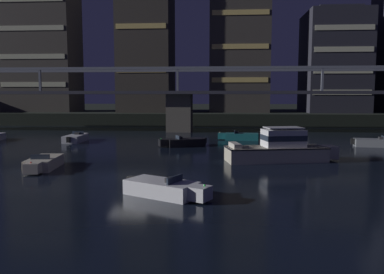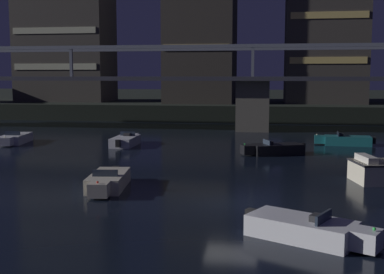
{
  "view_description": "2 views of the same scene",
  "coord_description": "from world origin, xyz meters",
  "px_view_note": "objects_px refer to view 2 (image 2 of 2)",
  "views": [
    {
      "loc": [
        6.02,
        -24.92,
        5.33
      ],
      "look_at": [
        3.12,
        15.35,
        1.01
      ],
      "focal_mm": 36.29,
      "sensor_mm": 36.0,
      "label": 1
    },
    {
      "loc": [
        1.6,
        -23.18,
        6.05
      ],
      "look_at": [
        -4.12,
        14.62,
        1.37
      ],
      "focal_mm": 46.61,
      "sensor_mm": 36.0,
      "label": 2
    }
  ],
  "objects_px": {
    "speedboat_near_right": "(307,229)",
    "speedboat_far_right": "(126,141)",
    "speedboat_mid_right": "(108,181)",
    "tower_west_low": "(65,15)",
    "river_bridge": "(253,91)",
    "speedboat_mid_center": "(274,149)",
    "speedboat_far_left": "(15,139)",
    "speedboat_near_center": "(345,140)"
  },
  "relations": [
    {
      "from": "speedboat_far_right",
      "to": "speedboat_near_center",
      "type": "bearing_deg",
      "value": 9.4
    },
    {
      "from": "speedboat_mid_right",
      "to": "speedboat_far_right",
      "type": "xyz_separation_m",
      "value": [
        -3.77,
        16.51,
        0.0
      ]
    },
    {
      "from": "speedboat_near_right",
      "to": "river_bridge",
      "type": "bearing_deg",
      "value": 94.74
    },
    {
      "from": "river_bridge",
      "to": "speedboat_far_right",
      "type": "height_order",
      "value": "river_bridge"
    },
    {
      "from": "river_bridge",
      "to": "speedboat_mid_right",
      "type": "height_order",
      "value": "river_bridge"
    },
    {
      "from": "speedboat_far_left",
      "to": "speedboat_near_right",
      "type": "bearing_deg",
      "value": -44.32
    },
    {
      "from": "tower_west_low",
      "to": "speedboat_near_center",
      "type": "xyz_separation_m",
      "value": [
        37.81,
        -29.1,
        -15.0
      ]
    },
    {
      "from": "speedboat_near_center",
      "to": "speedboat_mid_center",
      "type": "relative_size",
      "value": 1.03
    },
    {
      "from": "speedboat_far_left",
      "to": "speedboat_mid_center",
      "type": "bearing_deg",
      "value": -7.4
    },
    {
      "from": "speedboat_mid_center",
      "to": "speedboat_mid_right",
      "type": "height_order",
      "value": "same"
    },
    {
      "from": "tower_west_low",
      "to": "speedboat_mid_center",
      "type": "xyz_separation_m",
      "value": [
        31.55,
        -35.36,
        -15.0
      ]
    },
    {
      "from": "tower_west_low",
      "to": "speedboat_near_center",
      "type": "height_order",
      "value": "tower_west_low"
    },
    {
      "from": "tower_west_low",
      "to": "speedboat_far_right",
      "type": "relative_size",
      "value": 5.15
    },
    {
      "from": "speedboat_near_right",
      "to": "speedboat_far_right",
      "type": "relative_size",
      "value": 0.94
    },
    {
      "from": "speedboat_far_right",
      "to": "river_bridge",
      "type": "bearing_deg",
      "value": 53.18
    },
    {
      "from": "speedboat_near_center",
      "to": "speedboat_mid_center",
      "type": "distance_m",
      "value": 8.85
    },
    {
      "from": "speedboat_mid_right",
      "to": "speedboat_far_right",
      "type": "bearing_deg",
      "value": 102.85
    },
    {
      "from": "river_bridge",
      "to": "speedboat_near_right",
      "type": "xyz_separation_m",
      "value": [
        3.13,
        -37.78,
        -4.03
      ]
    },
    {
      "from": "speedboat_near_right",
      "to": "speedboat_far_left",
      "type": "height_order",
      "value": "same"
    },
    {
      "from": "river_bridge",
      "to": "tower_west_low",
      "type": "xyz_separation_m",
      "value": [
        -29.36,
        18.07,
        10.97
      ]
    },
    {
      "from": "river_bridge",
      "to": "speedboat_far_left",
      "type": "xyz_separation_m",
      "value": [
        -20.93,
        -14.28,
        -4.03
      ]
    },
    {
      "from": "river_bridge",
      "to": "speedboat_far_left",
      "type": "relative_size",
      "value": 16.46
    },
    {
      "from": "river_bridge",
      "to": "speedboat_far_right",
      "type": "xyz_separation_m",
      "value": [
        -10.62,
        -14.19,
        -4.03
      ]
    },
    {
      "from": "speedboat_near_right",
      "to": "speedboat_far_left",
      "type": "distance_m",
      "value": 33.63
    },
    {
      "from": "tower_west_low",
      "to": "speedboat_mid_right",
      "type": "distance_m",
      "value": 55.77
    },
    {
      "from": "river_bridge",
      "to": "speedboat_near_center",
      "type": "xyz_separation_m",
      "value": [
        8.45,
        -11.03,
        -4.03
      ]
    },
    {
      "from": "speedboat_near_right",
      "to": "speedboat_mid_center",
      "type": "relative_size",
      "value": 0.97
    },
    {
      "from": "river_bridge",
      "to": "speedboat_mid_right",
      "type": "relative_size",
      "value": 16.46
    },
    {
      "from": "speedboat_mid_right",
      "to": "speedboat_far_right",
      "type": "relative_size",
      "value": 1.01
    },
    {
      "from": "speedboat_far_left",
      "to": "speedboat_far_right",
      "type": "xyz_separation_m",
      "value": [
        10.31,
        0.1,
        0.0
      ]
    },
    {
      "from": "speedboat_far_left",
      "to": "tower_west_low",
      "type": "bearing_deg",
      "value": 104.6
    },
    {
      "from": "tower_west_low",
      "to": "speedboat_near_right",
      "type": "xyz_separation_m",
      "value": [
        32.49,
        -55.85,
        -15.0
      ]
    },
    {
      "from": "speedboat_near_right",
      "to": "speedboat_mid_center",
      "type": "bearing_deg",
      "value": 92.62
    },
    {
      "from": "tower_west_low",
      "to": "speedboat_far_right",
      "type": "height_order",
      "value": "tower_west_low"
    },
    {
      "from": "tower_west_low",
      "to": "speedboat_mid_right",
      "type": "bearing_deg",
      "value": -65.23
    },
    {
      "from": "river_bridge",
      "to": "tower_west_low",
      "type": "relative_size",
      "value": 3.22
    },
    {
      "from": "speedboat_near_center",
      "to": "speedboat_far_left",
      "type": "distance_m",
      "value": 29.56
    },
    {
      "from": "speedboat_near_right",
      "to": "speedboat_mid_right",
      "type": "distance_m",
      "value": 12.24
    },
    {
      "from": "river_bridge",
      "to": "speedboat_mid_center",
      "type": "distance_m",
      "value": 17.89
    },
    {
      "from": "speedboat_far_right",
      "to": "speedboat_mid_right",
      "type": "bearing_deg",
      "value": -77.15
    },
    {
      "from": "speedboat_near_center",
      "to": "speedboat_far_left",
      "type": "bearing_deg",
      "value": -173.68
    },
    {
      "from": "speedboat_mid_center",
      "to": "speedboat_far_left",
      "type": "distance_m",
      "value": 23.32
    }
  ]
}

